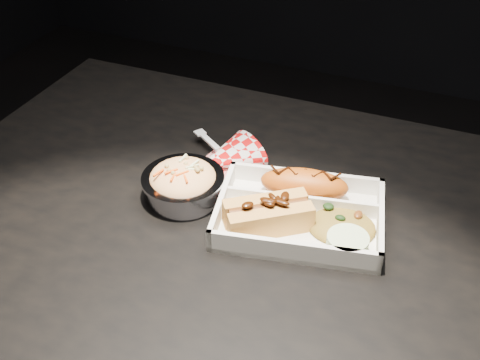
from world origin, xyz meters
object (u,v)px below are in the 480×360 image
(foil_coleslaw_cup, at_px, (183,182))
(fried_pastry, at_px, (304,184))
(food_tray, at_px, (299,217))
(dining_table, at_px, (271,271))
(napkin_fork, at_px, (226,158))
(hotdog, at_px, (268,213))

(foil_coleslaw_cup, bearing_deg, fried_pastry, 20.49)
(food_tray, height_order, fried_pastry, fried_pastry)
(dining_table, distance_m, foil_coleslaw_cup, 0.20)
(napkin_fork, bearing_deg, foil_coleslaw_cup, -69.04)
(fried_pastry, height_order, hotdog, hotdog)
(food_tray, bearing_deg, napkin_fork, 138.92)
(dining_table, relative_size, fried_pastry, 8.53)
(fried_pastry, distance_m, hotdog, 0.09)
(dining_table, xyz_separation_m, food_tray, (0.03, 0.03, 0.10))
(dining_table, distance_m, hotdog, 0.12)
(fried_pastry, bearing_deg, hotdog, -107.44)
(dining_table, height_order, hotdog, hotdog)
(fried_pastry, relative_size, foil_coleslaw_cup, 1.06)
(food_tray, bearing_deg, hotdog, -149.23)
(hotdog, height_order, foil_coleslaw_cup, foil_coleslaw_cup)
(food_tray, distance_m, hotdog, 0.06)
(fried_pastry, xyz_separation_m, napkin_fork, (-0.15, 0.04, -0.02))
(food_tray, relative_size, hotdog, 2.03)
(hotdog, relative_size, foil_coleslaw_cup, 1.04)
(foil_coleslaw_cup, bearing_deg, food_tray, 4.01)
(fried_pastry, bearing_deg, napkin_fork, 165.45)
(foil_coleslaw_cup, bearing_deg, hotdog, -8.07)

